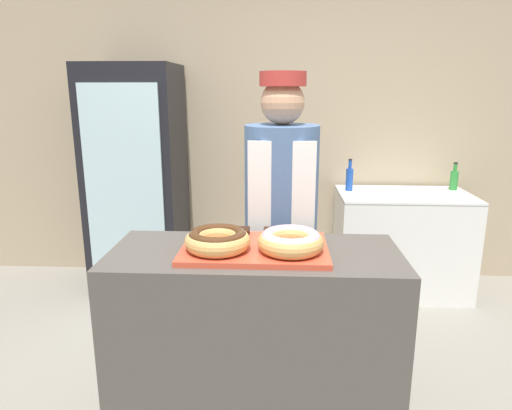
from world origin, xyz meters
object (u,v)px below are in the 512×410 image
brownie_back_right (272,232)px  bottle_blue (349,178)px  bottle_green (454,179)px  serving_tray (255,249)px  beverage_fridge (137,180)px  brownie_back_left (241,232)px  donut_light_glaze (291,240)px  donut_chocolate_glaze (218,239)px  baker_person (281,228)px  chest_freezer (401,242)px

brownie_back_right → bottle_blue: 1.80m
bottle_green → bottle_blue: (-0.87, -0.07, 0.01)m
brownie_back_right → bottle_green: bottle_green is taller
serving_tray → beverage_fridge: size_ratio=0.34×
serving_tray → brownie_back_right: (0.07, 0.15, 0.03)m
brownie_back_left → beverage_fridge: size_ratio=0.04×
serving_tray → bottle_green: bottle_green is taller
serving_tray → donut_light_glaze: bearing=-21.2°
beverage_fridge → brownie_back_left: bearing=-58.4°
donut_light_glaze → brownie_back_left: 0.31m
bottle_green → bottle_blue: size_ratio=0.88×
bottle_green → serving_tray: bearing=-128.7°
donut_chocolate_glaze → baker_person: (0.26, 0.57, -0.12)m
donut_light_glaze → beverage_fridge: size_ratio=0.15×
brownie_back_right → baker_person: baker_person is taller
donut_chocolate_glaze → brownie_back_right: bearing=42.4°
serving_tray → brownie_back_left: size_ratio=7.86×
brownie_back_right → bottle_green: bearing=50.4°
brownie_back_left → brownie_back_right: same height
baker_person → bottle_blue: 1.44m
brownie_back_left → bottle_green: 2.40m
donut_chocolate_glaze → bottle_blue: 2.08m
brownie_back_left → beverage_fridge: (-0.99, 1.60, -0.08)m
donut_chocolate_glaze → bottle_green: donut_chocolate_glaze is taller
donut_chocolate_glaze → bottle_green: bearing=49.5°
chest_freezer → bottle_blue: bearing=168.4°
baker_person → serving_tray: bearing=-102.3°
serving_tray → chest_freezer: bearing=57.8°
chest_freezer → bottle_green: 0.68m
brownie_back_right → brownie_back_left: bearing=180.0°
donut_light_glaze → bottle_green: size_ratio=1.20×
brownie_back_left → bottle_green: size_ratio=0.35×
donut_light_glaze → bottle_blue: size_ratio=1.05×
baker_person → chest_freezer: baker_person is taller
bottle_blue → serving_tray: bearing=-110.0°
baker_person → brownie_back_left: bearing=-116.6°
donut_chocolate_glaze → chest_freezer: 2.29m
donut_light_glaze → brownie_back_left: donut_light_glaze is taller
baker_person → bottle_blue: bearing=67.2°
donut_light_glaze → beverage_fridge: beverage_fridge is taller
chest_freezer → donut_chocolate_glaze: bearing=-124.7°
brownie_back_left → bottle_blue: 1.86m
donut_chocolate_glaze → beverage_fridge: size_ratio=0.15×
brownie_back_right → donut_light_glaze: bearing=-68.8°
serving_tray → brownie_back_right: 0.17m
serving_tray → baker_person: 0.53m
beverage_fridge → serving_tray: bearing=-58.8°
baker_person → beverage_fridge: bearing=133.5°
beverage_fridge → bottle_green: bearing=3.7°
bottle_blue → brownie_back_right: bearing=-109.4°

